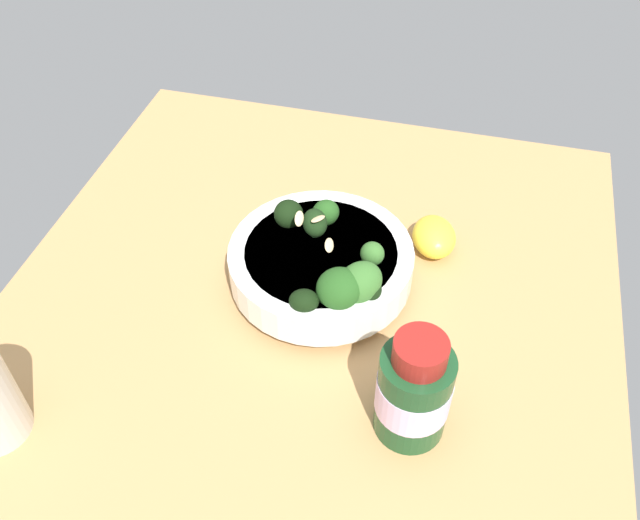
{
  "coord_description": "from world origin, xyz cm",
  "views": [
    {
      "loc": [
        -13.35,
        49.77,
        55.72
      ],
      "look_at": [
        -0.73,
        0.39,
        4.0
      ],
      "focal_mm": 38.19,
      "sensor_mm": 36.0,
      "label": 1
    }
  ],
  "objects": [
    {
      "name": "ground_plane",
      "position": [
        0.0,
        0.0,
        -2.22
      ],
      "size": [
        66.03,
        66.03,
        4.43
      ],
      "primitive_type": "cube",
      "color": "tan"
    },
    {
      "name": "bowl_of_broccoli",
      "position": [
        -1.0,
        0.63,
        3.51
      ],
      "size": [
        19.86,
        19.86,
        9.03
      ],
      "color": "white",
      "rests_on": "ground_plane"
    },
    {
      "name": "lemon_wedge",
      "position": [
        -12.0,
        -8.57,
        1.85
      ],
      "size": [
        6.48,
        7.46,
        3.69
      ],
      "primitive_type": "ellipsoid",
      "rotation": [
        0.0,
        0.0,
        4.99
      ],
      "color": "yellow",
      "rests_on": "ground_plane"
    },
    {
      "name": "bottle_tall",
      "position": [
        -12.99,
        15.26,
        5.42
      ],
      "size": [
        6.67,
        6.67,
        12.13
      ],
      "color": "#194723",
      "rests_on": "ground_plane"
    }
  ]
}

